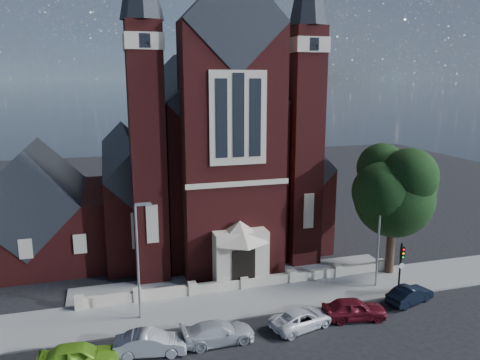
# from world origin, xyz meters

# --- Properties ---
(ground) EXTENTS (120.00, 120.00, 0.00)m
(ground) POSITION_xyz_m (0.00, 15.00, 0.00)
(ground) COLOR black
(ground) RESTS_ON ground
(pavement_strip) EXTENTS (60.00, 5.00, 0.12)m
(pavement_strip) POSITION_xyz_m (0.00, 4.50, 0.00)
(pavement_strip) COLOR gray
(pavement_strip) RESTS_ON ground
(forecourt_paving) EXTENTS (26.00, 3.00, 0.14)m
(forecourt_paving) POSITION_xyz_m (0.00, 8.50, 0.00)
(forecourt_paving) COLOR gray
(forecourt_paving) RESTS_ON ground
(forecourt_wall) EXTENTS (24.00, 0.40, 0.90)m
(forecourt_wall) POSITION_xyz_m (0.00, 6.50, 0.00)
(forecourt_wall) COLOR #B5A690
(forecourt_wall) RESTS_ON ground
(church) EXTENTS (20.01, 34.90, 29.20)m
(church) POSITION_xyz_m (-0.00, 22.94, 8.19)
(church) COLOR #4C1514
(church) RESTS_ON ground
(parish_hall) EXTENTS (12.00, 12.20, 10.24)m
(parish_hall) POSITION_xyz_m (-16.00, 18.00, 4.01)
(parish_hall) COLOR #4C1514
(parish_hall) RESTS_ON ground
(street_tree) EXTENTS (6.40, 6.60, 10.70)m
(street_tree) POSITION_xyz_m (12.60, 5.71, 6.96)
(street_tree) COLOR black
(street_tree) RESTS_ON ground
(street_lamp_left) EXTENTS (1.16, 0.22, 8.09)m
(street_lamp_left) POSITION_xyz_m (-7.91, 4.00, 4.60)
(street_lamp_left) COLOR gray
(street_lamp_left) RESTS_ON ground
(street_lamp_right) EXTENTS (1.16, 0.22, 8.09)m
(street_lamp_right) POSITION_xyz_m (10.09, 4.00, 4.60)
(street_lamp_right) COLOR gray
(street_lamp_right) RESTS_ON ground
(traffic_signal) EXTENTS (0.28, 0.42, 4.00)m
(traffic_signal) POSITION_xyz_m (11.00, 2.43, 2.58)
(traffic_signal) COLOR black
(traffic_signal) RESTS_ON ground
(car_lime_van) EXTENTS (4.47, 2.05, 1.48)m
(car_lime_van) POSITION_xyz_m (-11.72, -0.58, 0.74)
(car_lime_van) COLOR #6FB223
(car_lime_van) RESTS_ON ground
(car_silver_a) EXTENTS (4.35, 2.05, 1.38)m
(car_silver_a) POSITION_xyz_m (-7.74, -0.31, 0.69)
(car_silver_a) COLOR #929699
(car_silver_a) RESTS_ON ground
(car_silver_b) EXTENTS (4.59, 1.96, 1.32)m
(car_silver_b) POSITION_xyz_m (-3.64, -0.21, 0.66)
(car_silver_b) COLOR #B3B6BB
(car_silver_b) RESTS_ON ground
(car_white_suv) EXTENTS (4.75, 3.11, 1.21)m
(car_white_suv) POSITION_xyz_m (2.01, 0.01, 0.61)
(car_white_suv) COLOR white
(car_white_suv) RESTS_ON ground
(car_dark_red) EXTENTS (4.54, 2.43, 1.47)m
(car_dark_red) POSITION_xyz_m (5.83, 0.03, 0.73)
(car_dark_red) COLOR #5A0F1A
(car_dark_red) RESTS_ON ground
(car_navy) EXTENTS (4.08, 2.42, 1.27)m
(car_navy) POSITION_xyz_m (10.89, 0.99, 0.63)
(car_navy) COLOR black
(car_navy) RESTS_ON ground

